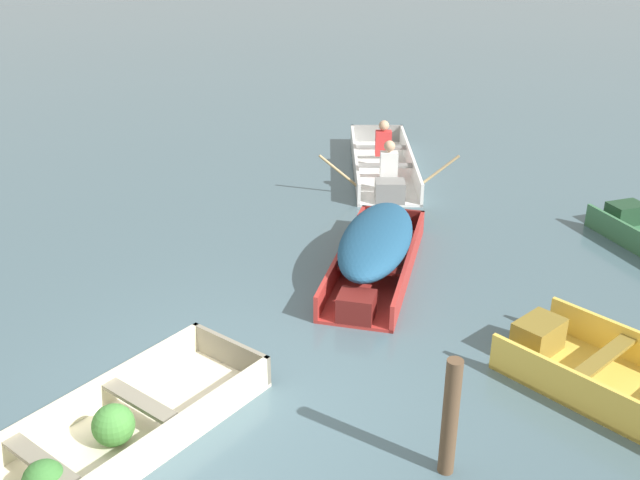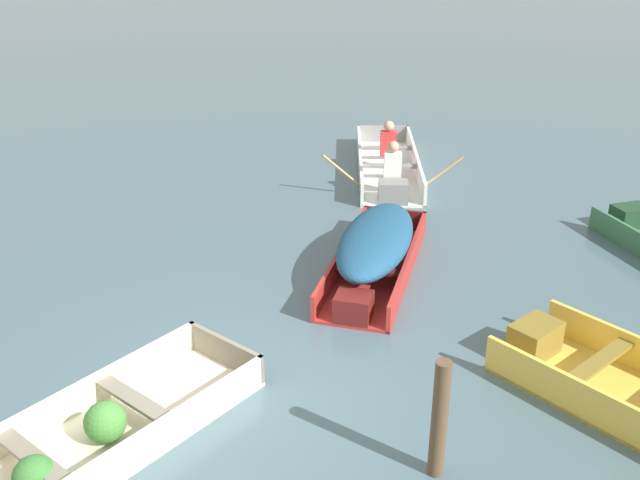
{
  "view_description": "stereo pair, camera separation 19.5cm",
  "coord_description": "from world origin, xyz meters",
  "px_view_note": "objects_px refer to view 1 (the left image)",
  "views": [
    {
      "loc": [
        3.3,
        -4.33,
        4.19
      ],
      "look_at": [
        -0.84,
        3.01,
        0.35
      ],
      "focal_mm": 40.0,
      "sensor_mm": 36.0,
      "label": 1
    },
    {
      "loc": [
        3.47,
        -4.23,
        4.19
      ],
      "look_at": [
        -0.84,
        3.01,
        0.35
      ],
      "focal_mm": 40.0,
      "sensor_mm": 36.0,
      "label": 2
    }
  ],
  "objects_px": {
    "dinghy_cream_foreground": "(84,452)",
    "skiff_yellow_near_moored": "(624,382)",
    "mooring_post": "(450,418)",
    "skiff_red_mid_moored": "(376,246)",
    "rowboat_white_with_crew": "(384,165)"
  },
  "relations": [
    {
      "from": "dinghy_cream_foreground",
      "to": "skiff_yellow_near_moored",
      "type": "distance_m",
      "value": 4.96
    },
    {
      "from": "dinghy_cream_foreground",
      "to": "mooring_post",
      "type": "xyz_separation_m",
      "value": [
        2.64,
        1.42,
        0.41
      ]
    },
    {
      "from": "skiff_red_mid_moored",
      "to": "rowboat_white_with_crew",
      "type": "xyz_separation_m",
      "value": [
        -1.51,
        3.52,
        -0.2
      ]
    },
    {
      "from": "dinghy_cream_foreground",
      "to": "skiff_red_mid_moored",
      "type": "bearing_deg",
      "value": 82.26
    },
    {
      "from": "skiff_yellow_near_moored",
      "to": "skiff_red_mid_moored",
      "type": "relative_size",
      "value": 0.92
    },
    {
      "from": "skiff_red_mid_moored",
      "to": "mooring_post",
      "type": "relative_size",
      "value": 2.76
    },
    {
      "from": "rowboat_white_with_crew",
      "to": "skiff_red_mid_moored",
      "type": "bearing_deg",
      "value": -66.78
    },
    {
      "from": "skiff_yellow_near_moored",
      "to": "mooring_post",
      "type": "bearing_deg",
      "value": -121.61
    },
    {
      "from": "dinghy_cream_foreground",
      "to": "mooring_post",
      "type": "bearing_deg",
      "value": 28.24
    },
    {
      "from": "rowboat_white_with_crew",
      "to": "mooring_post",
      "type": "relative_size",
      "value": 3.29
    },
    {
      "from": "skiff_yellow_near_moored",
      "to": "mooring_post",
      "type": "xyz_separation_m",
      "value": [
        -1.12,
        -1.81,
        0.4
      ]
    },
    {
      "from": "skiff_yellow_near_moored",
      "to": "skiff_red_mid_moored",
      "type": "bearing_deg",
      "value": 160.15
    },
    {
      "from": "skiff_red_mid_moored",
      "to": "mooring_post",
      "type": "xyz_separation_m",
      "value": [
        2.05,
        -2.96,
        0.16
      ]
    },
    {
      "from": "skiff_yellow_near_moored",
      "to": "rowboat_white_with_crew",
      "type": "relative_size",
      "value": 0.77
    },
    {
      "from": "skiff_red_mid_moored",
      "to": "skiff_yellow_near_moored",
      "type": "bearing_deg",
      "value": -19.85
    }
  ]
}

